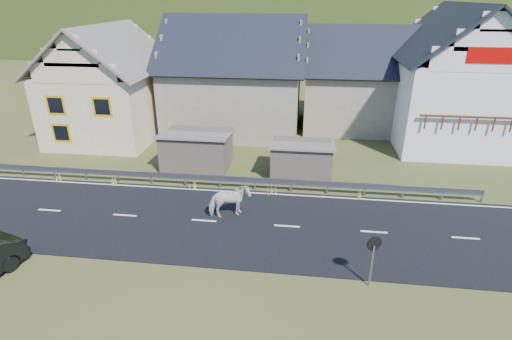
# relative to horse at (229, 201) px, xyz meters

# --- Properties ---
(ground) EXTENTS (160.00, 160.00, 0.00)m
(ground) POSITION_rel_horse_xyz_m (-1.16, -0.55, -0.87)
(ground) COLOR #37451A
(ground) RESTS_ON ground
(road) EXTENTS (60.00, 7.00, 0.04)m
(road) POSITION_rel_horse_xyz_m (-1.16, -0.55, -0.85)
(road) COLOR black
(road) RESTS_ON ground
(lane_markings) EXTENTS (60.00, 6.60, 0.01)m
(lane_markings) POSITION_rel_horse_xyz_m (-1.16, -0.55, -0.82)
(lane_markings) COLOR silver
(lane_markings) RESTS_ON road
(guardrail) EXTENTS (28.10, 0.09, 0.75)m
(guardrail) POSITION_rel_horse_xyz_m (-1.16, 3.13, -0.31)
(guardrail) COLOR #93969B
(guardrail) RESTS_ON ground
(shed_left) EXTENTS (4.30, 3.30, 2.40)m
(shed_left) POSITION_rel_horse_xyz_m (-3.16, 5.95, 0.23)
(shed_left) COLOR brown
(shed_left) RESTS_ON ground
(shed_right) EXTENTS (3.80, 2.90, 2.20)m
(shed_right) POSITION_rel_horse_xyz_m (3.34, 5.45, 0.13)
(shed_right) COLOR brown
(shed_right) RESTS_ON ground
(house_cream) EXTENTS (7.80, 9.80, 8.30)m
(house_cream) POSITION_rel_horse_xyz_m (-11.17, 11.45, 3.49)
(house_cream) COLOR #FFE7B6
(house_cream) RESTS_ON ground
(house_stone_a) EXTENTS (10.80, 9.80, 8.90)m
(house_stone_a) POSITION_rel_horse_xyz_m (-2.16, 14.45, 3.76)
(house_stone_a) COLOR gray
(house_stone_a) RESTS_ON ground
(house_stone_b) EXTENTS (9.80, 8.80, 8.10)m
(house_stone_b) POSITION_rel_horse_xyz_m (7.84, 16.45, 3.37)
(house_stone_b) COLOR gray
(house_stone_b) RESTS_ON ground
(house_white) EXTENTS (8.80, 10.80, 9.70)m
(house_white) POSITION_rel_horse_xyz_m (13.84, 13.45, 4.19)
(house_white) COLOR white
(house_white) RESTS_ON ground
(mountain) EXTENTS (440.00, 280.00, 260.00)m
(mountain) POSITION_rel_horse_xyz_m (3.84, 179.45, -20.87)
(mountain) COLOR #27370E
(mountain) RESTS_ON ground
(conifer_patch) EXTENTS (76.00, 50.00, 28.00)m
(conifer_patch) POSITION_rel_horse_xyz_m (-56.16, 109.45, 5.13)
(conifer_patch) COLOR black
(conifer_patch) RESTS_ON ground
(horse) EXTENTS (1.60, 2.16, 1.66)m
(horse) POSITION_rel_horse_xyz_m (0.00, 0.00, 0.00)
(horse) COLOR beige
(horse) RESTS_ON road
(traffic_mirror) EXTENTS (0.56, 0.28, 2.12)m
(traffic_mirror) POSITION_rel_horse_xyz_m (6.12, -4.24, 0.69)
(traffic_mirror) COLOR #93969B
(traffic_mirror) RESTS_ON ground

